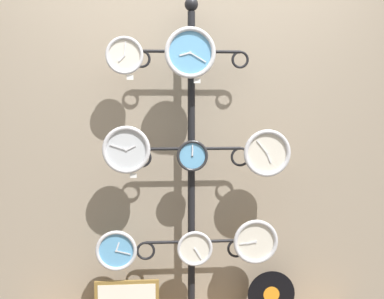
{
  "coord_description": "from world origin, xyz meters",
  "views": [
    {
      "loc": [
        -0.22,
        -2.39,
        1.47
      ],
      "look_at": [
        0.0,
        0.36,
        1.18
      ],
      "focal_mm": 42.0,
      "sensor_mm": 36.0,
      "label": 1
    }
  ],
  "objects_px": {
    "display_stand": "(191,211)",
    "clock_bottom_right": "(256,242)",
    "vinyl_record": "(271,294)",
    "clock_bottom_left": "(116,250)",
    "clock_middle_right": "(267,153)",
    "clock_bottom_center": "(195,248)",
    "clock_middle_left": "(126,150)",
    "clock_top_center": "(190,53)",
    "clock_middle_center": "(192,156)",
    "clock_top_left": "(125,55)"
  },
  "relations": [
    {
      "from": "display_stand",
      "to": "clock_bottom_right",
      "type": "bearing_deg",
      "value": -12.65
    },
    {
      "from": "display_stand",
      "to": "vinyl_record",
      "type": "height_order",
      "value": "display_stand"
    },
    {
      "from": "display_stand",
      "to": "clock_bottom_left",
      "type": "bearing_deg",
      "value": -169.45
    },
    {
      "from": "clock_bottom_right",
      "to": "vinyl_record",
      "type": "height_order",
      "value": "clock_bottom_right"
    },
    {
      "from": "display_stand",
      "to": "clock_middle_right",
      "type": "height_order",
      "value": "display_stand"
    },
    {
      "from": "clock_bottom_center",
      "to": "clock_bottom_right",
      "type": "xyz_separation_m",
      "value": [
        0.39,
        0.01,
        0.03
      ]
    },
    {
      "from": "clock_bottom_left",
      "to": "clock_bottom_center",
      "type": "relative_size",
      "value": 1.15
    },
    {
      "from": "clock_middle_left",
      "to": "clock_bottom_right",
      "type": "xyz_separation_m",
      "value": [
        0.8,
        0.01,
        -0.59
      ]
    },
    {
      "from": "clock_top_center",
      "to": "clock_bottom_right",
      "type": "xyz_separation_m",
      "value": [
        0.41,
        0.03,
        -1.16
      ]
    },
    {
      "from": "clock_middle_center",
      "to": "clock_middle_right",
      "type": "xyz_separation_m",
      "value": [
        0.46,
        -0.03,
        0.02
      ]
    },
    {
      "from": "display_stand",
      "to": "clock_top_center",
      "type": "distance_m",
      "value": 0.99
    },
    {
      "from": "clock_bottom_left",
      "to": "vinyl_record",
      "type": "relative_size",
      "value": 0.81
    },
    {
      "from": "display_stand",
      "to": "clock_middle_left",
      "type": "xyz_separation_m",
      "value": [
        -0.4,
        -0.1,
        0.41
      ]
    },
    {
      "from": "clock_top_center",
      "to": "clock_middle_right",
      "type": "xyz_separation_m",
      "value": [
        0.47,
        0.01,
        -0.6
      ]
    },
    {
      "from": "display_stand",
      "to": "clock_middle_left",
      "type": "distance_m",
      "value": 0.58
    },
    {
      "from": "clock_middle_left",
      "to": "clock_top_left",
      "type": "bearing_deg",
      "value": 99.79
    },
    {
      "from": "display_stand",
      "to": "clock_middle_right",
      "type": "xyz_separation_m",
      "value": [
        0.46,
        -0.11,
        0.38
      ]
    },
    {
      "from": "clock_bottom_right",
      "to": "display_stand",
      "type": "bearing_deg",
      "value": 167.35
    },
    {
      "from": "display_stand",
      "to": "clock_middle_left",
      "type": "bearing_deg",
      "value": -165.42
    },
    {
      "from": "clock_middle_left",
      "to": "clock_top_center",
      "type": "bearing_deg",
      "value": -2.07
    },
    {
      "from": "clock_top_left",
      "to": "vinyl_record",
      "type": "distance_m",
      "value": 1.79
    },
    {
      "from": "clock_top_center",
      "to": "clock_bottom_right",
      "type": "height_order",
      "value": "clock_top_center"
    },
    {
      "from": "display_stand",
      "to": "clock_bottom_left",
      "type": "relative_size",
      "value": 8.27
    },
    {
      "from": "clock_middle_center",
      "to": "clock_bottom_right",
      "type": "bearing_deg",
      "value": -1.73
    },
    {
      "from": "clock_middle_right",
      "to": "clock_bottom_center",
      "type": "height_order",
      "value": "clock_middle_right"
    },
    {
      "from": "clock_middle_center",
      "to": "clock_top_left",
      "type": "bearing_deg",
      "value": -179.63
    },
    {
      "from": "clock_bottom_left",
      "to": "clock_bottom_center",
      "type": "xyz_separation_m",
      "value": [
        0.48,
        -0.01,
        0.0
      ]
    },
    {
      "from": "clock_bottom_left",
      "to": "clock_bottom_center",
      "type": "bearing_deg",
      "value": -1.59
    },
    {
      "from": "display_stand",
      "to": "clock_top_left",
      "type": "relative_size",
      "value": 9.37
    },
    {
      "from": "display_stand",
      "to": "clock_middle_center",
      "type": "height_order",
      "value": "display_stand"
    },
    {
      "from": "clock_middle_right",
      "to": "vinyl_record",
      "type": "bearing_deg",
      "value": 53.77
    },
    {
      "from": "clock_bottom_left",
      "to": "clock_bottom_center",
      "type": "height_order",
      "value": "clock_bottom_left"
    },
    {
      "from": "clock_middle_left",
      "to": "vinyl_record",
      "type": "distance_m",
      "value": 1.34
    },
    {
      "from": "clock_top_left",
      "to": "clock_bottom_left",
      "type": "distance_m",
      "value": 1.18
    },
    {
      "from": "clock_top_left",
      "to": "clock_bottom_center",
      "type": "height_order",
      "value": "clock_top_left"
    },
    {
      "from": "clock_top_center",
      "to": "clock_middle_left",
      "type": "xyz_separation_m",
      "value": [
        -0.38,
        0.01,
        -0.57
      ]
    },
    {
      "from": "clock_middle_right",
      "to": "clock_top_center",
      "type": "bearing_deg",
      "value": -178.99
    },
    {
      "from": "clock_middle_right",
      "to": "clock_bottom_left",
      "type": "distance_m",
      "value": 1.1
    },
    {
      "from": "clock_bottom_left",
      "to": "display_stand",
      "type": "bearing_deg",
      "value": 10.55
    },
    {
      "from": "clock_top_center",
      "to": "clock_bottom_center",
      "type": "relative_size",
      "value": 1.36
    },
    {
      "from": "clock_middle_left",
      "to": "clock_bottom_center",
      "type": "xyz_separation_m",
      "value": [
        0.41,
        0.0,
        -0.62
      ]
    },
    {
      "from": "clock_middle_center",
      "to": "clock_bottom_center",
      "type": "xyz_separation_m",
      "value": [
        0.02,
        -0.02,
        -0.58
      ]
    },
    {
      "from": "clock_middle_left",
      "to": "clock_middle_center",
      "type": "distance_m",
      "value": 0.4
    },
    {
      "from": "clock_top_left",
      "to": "clock_middle_center",
      "type": "bearing_deg",
      "value": 0.37
    },
    {
      "from": "vinyl_record",
      "to": "clock_middle_right",
      "type": "bearing_deg",
      "value": -126.23
    },
    {
      "from": "clock_top_left",
      "to": "clock_bottom_left",
      "type": "relative_size",
      "value": 0.88
    },
    {
      "from": "clock_top_left",
      "to": "clock_middle_right",
      "type": "xyz_separation_m",
      "value": [
        0.86,
        -0.03,
        -0.59
      ]
    },
    {
      "from": "display_stand",
      "to": "clock_bottom_center",
      "type": "distance_m",
      "value": 0.24
    },
    {
      "from": "clock_middle_center",
      "to": "clock_middle_right",
      "type": "distance_m",
      "value": 0.46
    },
    {
      "from": "clock_middle_center",
      "to": "vinyl_record",
      "type": "distance_m",
      "value": 1.07
    }
  ]
}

